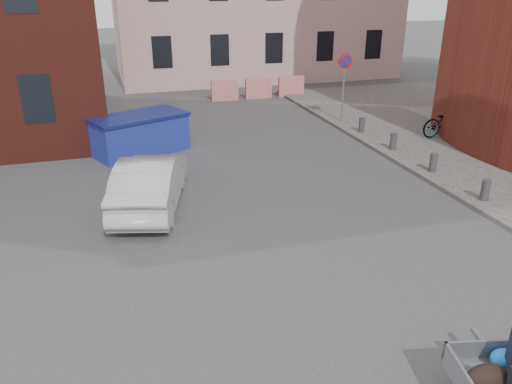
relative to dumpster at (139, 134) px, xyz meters
name	(u,v)px	position (x,y,z in m)	size (l,w,h in m)	color
ground	(278,262)	(2.06, -8.07, -0.65)	(120.00, 120.00, 0.00)	#38383A
no_parking_sign	(345,73)	(8.06, 1.42, 1.37)	(0.60, 0.09, 2.65)	gray
bollards	(433,162)	(8.06, -4.67, -0.25)	(0.22, 9.02, 0.55)	#3A3A3D
barriers	(259,88)	(6.26, 6.93, -0.15)	(4.70, 0.18, 1.00)	red
dumpster	(139,134)	(0.00, 0.00, 0.00)	(3.44, 2.66, 1.29)	#2230A2
silver_car	(150,182)	(-0.10, -4.51, 0.01)	(1.40, 4.01, 1.32)	#B0B2B8
bicycle	(446,121)	(10.73, -1.58, 0.00)	(0.70, 2.02, 1.06)	black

